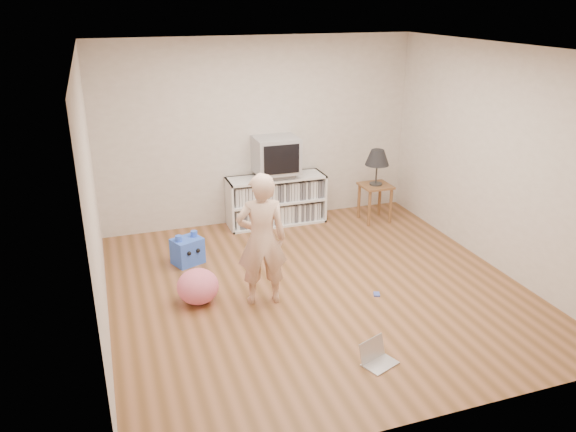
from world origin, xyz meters
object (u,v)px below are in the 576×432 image
at_px(dvd_deck, 276,174).
at_px(table_lamp, 377,158).
at_px(person, 262,240).
at_px(plush_blue, 188,251).
at_px(side_table, 375,193).
at_px(plush_pink, 198,286).
at_px(media_unit, 276,200).
at_px(laptop, 376,357).
at_px(crt_tv, 276,155).

height_order(dvd_deck, table_lamp, table_lamp).
relative_size(person, plush_blue, 3.43).
relative_size(side_table, plush_pink, 1.23).
distance_m(media_unit, plush_pink, 2.43).
height_order(media_unit, table_lamp, table_lamp).
bearing_deg(table_lamp, dvd_deck, 165.06).
bearing_deg(laptop, dvd_deck, 66.10).
bearing_deg(person, side_table, -132.77).
bearing_deg(laptop, person, 94.33).
bearing_deg(plush_pink, media_unit, 52.33).
relative_size(crt_tv, side_table, 1.09).
relative_size(crt_tv, table_lamp, 1.17).
relative_size(table_lamp, plush_pink, 1.15).
xyz_separation_m(dvd_deck, person, (-0.82, -2.10, -0.01)).
xyz_separation_m(media_unit, plush_pink, (-1.48, -1.92, -0.16)).
bearing_deg(side_table, media_unit, 164.46).
bearing_deg(dvd_deck, plush_pink, -127.90).
relative_size(crt_tv, plush_blue, 1.42).
height_order(side_table, person, person).
bearing_deg(laptop, plush_pink, 108.78).
bearing_deg(dvd_deck, plush_blue, -147.40).
bearing_deg(media_unit, dvd_deck, -90.00).
height_order(crt_tv, person, person).
bearing_deg(media_unit, crt_tv, -90.00).
bearing_deg(side_table, table_lamp, 180.00).
bearing_deg(media_unit, side_table, -15.54).
distance_m(person, plush_blue, 1.44).
bearing_deg(crt_tv, media_unit, 90.00).
height_order(media_unit, person, person).
xyz_separation_m(side_table, laptop, (-1.55, -3.11, -0.36)).
bearing_deg(plush_pink, dvd_deck, 52.10).
xyz_separation_m(crt_tv, side_table, (1.39, -0.37, -0.60)).
bearing_deg(side_table, laptop, -116.58).
bearing_deg(media_unit, laptop, -92.75).
bearing_deg(side_table, crt_tv, 165.19).
xyz_separation_m(crt_tv, plush_blue, (-1.43, -0.91, -0.85)).
xyz_separation_m(side_table, table_lamp, (-0.00, 0.00, 0.53)).
bearing_deg(media_unit, table_lamp, -15.54).
bearing_deg(side_table, plush_blue, -169.04).
relative_size(side_table, table_lamp, 1.07).
bearing_deg(side_table, person, -141.91).
xyz_separation_m(media_unit, side_table, (1.39, -0.39, 0.07)).
bearing_deg(table_lamp, plush_pink, -151.86).
xyz_separation_m(media_unit, laptop, (-0.17, -3.49, -0.29)).
distance_m(person, laptop, 1.66).
bearing_deg(plush_blue, dvd_deck, 9.79).
relative_size(side_table, laptop, 1.51).
relative_size(dvd_deck, person, 0.31).
height_order(person, laptop, person).
relative_size(crt_tv, plush_pink, 1.34).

